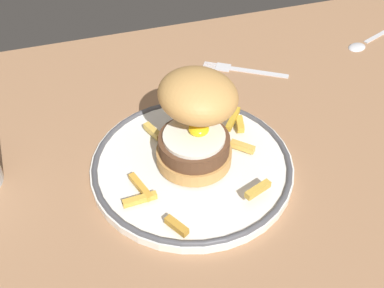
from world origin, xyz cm
name	(u,v)px	position (x,y,z in cm)	size (l,w,h in cm)	color
ground_plane	(223,188)	(0.00, 0.00, -2.00)	(117.75, 80.35, 4.00)	#9F724F
dinner_plate	(192,165)	(-3.40, 2.75, 0.84)	(26.51, 26.51, 1.60)	white
burger	(196,117)	(-2.40, 4.09, 7.63)	(11.99, 12.62, 12.10)	tan
fries_pile	(197,147)	(-2.28, 4.10, 2.51)	(19.42, 23.97, 2.73)	gold
fork	(243,70)	(11.57, 22.05, 0.18)	(12.96, 8.77, 0.36)	silver
spoon	(362,43)	(35.13, 23.17, 0.36)	(12.99, 6.47, 0.90)	silver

